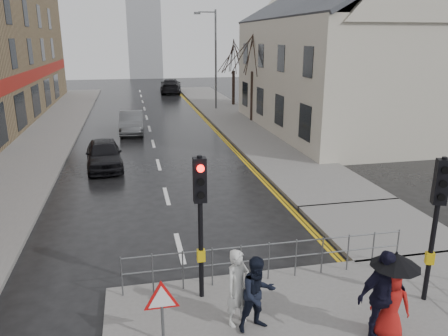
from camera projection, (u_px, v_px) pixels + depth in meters
name	position (u px, v px, depth m)	size (l,w,h in m)	color
ground	(195.00, 307.00, 10.01)	(120.00, 120.00, 0.00)	black
left_pavement	(53.00, 126.00, 30.23)	(4.00, 44.00, 0.14)	#605E5B
right_pavement	(229.00, 115.00, 34.72)	(4.00, 40.00, 0.14)	#605E5B
pavement_bridge_right	(380.00, 227.00, 14.11)	(4.00, 4.20, 0.14)	#605E5B
building_right_cream	(338.00, 57.00, 27.92)	(9.00, 16.40, 10.10)	#BAB5A2
church_tower	(143.00, 17.00, 65.83)	(5.00, 5.00, 18.00)	#95979D
traffic_signal_near_left	(200.00, 203.00, 9.53)	(0.28, 0.27, 3.40)	black
traffic_signal_near_right	(438.00, 205.00, 9.41)	(0.34, 0.33, 3.40)	black
guard_railing_front	(269.00, 253.00, 10.72)	(7.14, 0.04, 1.00)	#595B5E
warning_sign	(162.00, 301.00, 8.42)	(0.80, 0.07, 1.35)	#595B5E
street_lamp	(214.00, 53.00, 36.07)	(1.83, 0.25, 8.00)	#595B5E
tree_near	(253.00, 50.00, 30.66)	(2.40, 2.40, 6.58)	black
tree_far	(234.00, 56.00, 38.46)	(2.40, 2.40, 5.64)	black
pedestrian_a	(238.00, 288.00, 9.01)	(0.61, 0.40, 1.68)	beige
pedestrian_b	(258.00, 294.00, 8.83)	(0.79, 0.61, 1.62)	black
pedestrian_with_umbrella	(392.00, 290.00, 8.50)	(0.96, 0.96, 1.87)	#A71713
pedestrian_d	(382.00, 296.00, 8.49)	(1.13, 0.47, 1.93)	black
car_parked	(104.00, 154.00, 20.55)	(1.60, 3.99, 1.36)	black
car_mid	(132.00, 122.00, 28.22)	(1.45, 4.17, 1.37)	#444649
car_far	(171.00, 86.00, 48.78)	(2.22, 5.47, 1.59)	black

